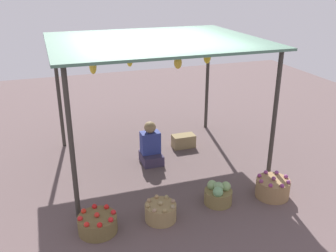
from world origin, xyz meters
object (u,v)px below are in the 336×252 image
at_px(basket_red_tomatoes, 98,223).
at_px(basket_potatoes, 161,212).
at_px(wooden_crate_near_vendor, 183,141).
at_px(basket_purple_onions, 273,188).
at_px(basket_cabbages, 218,194).
at_px(vendor_person, 151,147).

height_order(basket_red_tomatoes, basket_potatoes, basket_potatoes).
bearing_deg(wooden_crate_near_vendor, basket_potatoes, -118.45).
distance_m(basket_potatoes, basket_purple_onions, 1.81).
xyz_separation_m(basket_potatoes, basket_purple_onions, (1.81, 0.02, 0.02)).
relative_size(basket_red_tomatoes, wooden_crate_near_vendor, 1.18).
bearing_deg(wooden_crate_near_vendor, basket_cabbages, -96.24).
height_order(vendor_person, basket_purple_onions, vendor_person).
height_order(basket_potatoes, basket_cabbages, basket_cabbages).
distance_m(basket_red_tomatoes, basket_potatoes, 0.87).
distance_m(basket_purple_onions, wooden_crate_near_vendor, 2.21).
height_order(basket_cabbages, wooden_crate_near_vendor, basket_cabbages).
xyz_separation_m(basket_red_tomatoes, basket_potatoes, (0.87, -0.02, 0.01)).
distance_m(basket_cabbages, wooden_crate_near_vendor, 2.03).
xyz_separation_m(basket_red_tomatoes, basket_cabbages, (1.81, 0.09, 0.03)).
xyz_separation_m(basket_purple_onions, wooden_crate_near_vendor, (-0.65, 2.12, -0.02)).
bearing_deg(vendor_person, basket_purple_onions, -49.64).
height_order(vendor_person, basket_potatoes, vendor_person).
distance_m(vendor_person, basket_cabbages, 1.71).
bearing_deg(basket_cabbages, basket_red_tomatoes, -177.02).
bearing_deg(basket_potatoes, basket_cabbages, 7.04).
bearing_deg(basket_purple_onions, wooden_crate_near_vendor, 107.14).
xyz_separation_m(basket_cabbages, wooden_crate_near_vendor, (0.22, 2.02, -0.02)).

